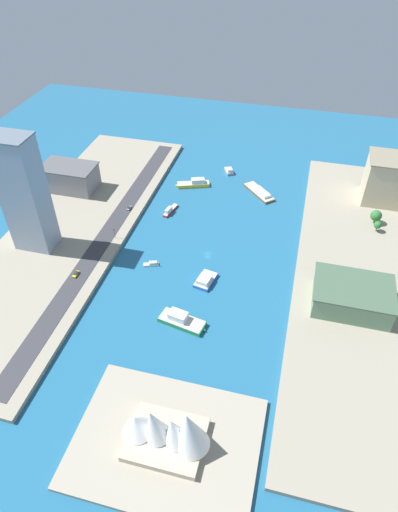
# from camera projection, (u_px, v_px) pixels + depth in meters

# --- Properties ---
(ground_plane) EXTENTS (440.00, 440.00, 0.00)m
(ground_plane) POSITION_uv_depth(u_px,v_px,m) (208.00, 254.00, 254.74)
(ground_plane) COLOR #23668E
(quay_west) EXTENTS (70.00, 240.00, 2.54)m
(quay_west) POSITION_uv_depth(u_px,v_px,m) (362.00, 278.00, 237.84)
(quay_west) COLOR #9E937F
(quay_west) RESTS_ON ground_plane
(quay_east) EXTENTS (70.00, 240.00, 2.54)m
(quay_east) POSITION_uv_depth(u_px,v_px,m) (72.00, 229.00, 269.99)
(quay_east) COLOR #9E937F
(quay_east) RESTS_ON ground_plane
(peninsula_point) EXTENTS (70.14, 53.75, 2.00)m
(peninsula_point) POSITION_uv_depth(u_px,v_px,m) (166.00, 442.00, 169.93)
(peninsula_point) COLOR #A89E89
(peninsula_point) RESTS_ON ground_plane
(road_strip) EXTENTS (10.47, 228.00, 0.15)m
(road_strip) POSITION_uv_depth(u_px,v_px,m) (107.00, 234.00, 264.66)
(road_strip) COLOR #38383D
(road_strip) RESTS_ON quay_east
(barge_flat_brown) EXTENTS (24.13, 24.93, 3.59)m
(barge_flat_brown) POSITION_uv_depth(u_px,v_px,m) (260.00, 192.00, 301.05)
(barge_flat_brown) COLOR brown
(barge_flat_brown) RESTS_ON ground_plane
(sailboat_small_white) EXTENTS (9.07, 5.38, 9.99)m
(sailboat_small_white) POSITION_uv_depth(u_px,v_px,m) (152.00, 264.00, 246.85)
(sailboat_small_white) COLOR white
(sailboat_small_white) RESTS_ON ground_plane
(catamaran_blue) EXTENTS (10.95, 16.28, 4.37)m
(catamaran_blue) POSITION_uv_depth(u_px,v_px,m) (205.00, 280.00, 236.17)
(catamaran_blue) COLOR blue
(catamaran_blue) RESTS_ON ground_plane
(ferry_yellow_fast) EXTENTS (23.64, 13.22, 5.53)m
(ferry_yellow_fast) POSITION_uv_depth(u_px,v_px,m) (194.00, 183.00, 308.15)
(ferry_yellow_fast) COLOR yellow
(ferry_yellow_fast) RESTS_ON ground_plane
(tugboat_red) EXTENTS (6.05, 16.13, 4.06)m
(tugboat_red) POSITION_uv_depth(u_px,v_px,m) (170.00, 210.00, 284.86)
(tugboat_red) COLOR red
(tugboat_red) RESTS_ON ground_plane
(yacht_sleek_gray) EXTENTS (8.31, 11.18, 4.12)m
(yacht_sleek_gray) POSITION_uv_depth(u_px,v_px,m) (229.00, 171.00, 322.05)
(yacht_sleek_gray) COLOR #999EA3
(yacht_sleek_gray) RESTS_ON ground_plane
(ferry_green_doubledeck) EXTENTS (24.92, 12.83, 6.26)m
(ferry_green_doubledeck) POSITION_uv_depth(u_px,v_px,m) (181.00, 320.00, 214.56)
(ferry_green_doubledeck) COLOR #2D8C4C
(ferry_green_doubledeck) RESTS_ON ground_plane
(warehouse_low_gray) EXTENTS (35.56, 21.85, 16.75)m
(warehouse_low_gray) POSITION_uv_depth(u_px,v_px,m) (70.00, 177.00, 297.35)
(warehouse_low_gray) COLOR gray
(warehouse_low_gray) RESTS_ON quay_east
(terminal_long_green) EXTENTS (38.25, 27.99, 12.53)m
(terminal_long_green) POSITION_uv_depth(u_px,v_px,m) (352.00, 296.00, 217.39)
(terminal_long_green) COLOR slate
(terminal_long_green) RESTS_ON quay_west
(tower_tall_glass) EXTENTS (22.13, 15.70, 67.07)m
(tower_tall_glass) POSITION_uv_depth(u_px,v_px,m) (24.00, 195.00, 235.59)
(tower_tall_glass) COLOR #8C9EB2
(tower_tall_glass) RESTS_ON quay_east
(office_block_beige) EXTENTS (29.87, 25.46, 29.91)m
(office_block_beige) POSITION_uv_depth(u_px,v_px,m) (389.00, 180.00, 282.51)
(office_block_beige) COLOR #C6B793
(office_block_beige) RESTS_ON quay_west
(taxi_yellow_cab) EXTENTS (2.06, 5.09, 1.48)m
(taxi_yellow_cab) POSITION_uv_depth(u_px,v_px,m) (76.00, 274.00, 237.07)
(taxi_yellow_cab) COLOR black
(taxi_yellow_cab) RESTS_ON road_strip
(sedan_silver) EXTENTS (1.96, 4.40, 1.62)m
(sedan_silver) POSITION_uv_depth(u_px,v_px,m) (129.00, 208.00, 283.21)
(sedan_silver) COLOR black
(sedan_silver) RESTS_ON road_strip
(traffic_light_waterfront) EXTENTS (0.36, 0.36, 6.50)m
(traffic_light_waterfront) POSITION_uv_depth(u_px,v_px,m) (114.00, 232.00, 258.96)
(traffic_light_waterfront) COLOR black
(traffic_light_waterfront) RESTS_ON quay_east
(opera_landmark) EXTENTS (34.91, 23.47, 22.81)m
(opera_landmark) POSITION_uv_depth(u_px,v_px,m) (169.00, 431.00, 163.29)
(opera_landmark) COLOR #BCAD93
(opera_landmark) RESTS_ON peninsula_point
(park_tree_cluster) EXTENTS (6.81, 14.12, 8.70)m
(park_tree_cluster) POSITION_uv_depth(u_px,v_px,m) (376.00, 218.00, 268.19)
(park_tree_cluster) COLOR brown
(park_tree_cluster) RESTS_ON quay_west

